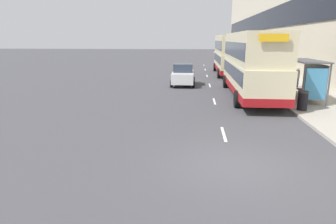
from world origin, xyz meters
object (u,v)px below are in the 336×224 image
(bus_shelter, at_px, (310,73))
(pedestrian_2, at_px, (320,84))
(pedestrian_3, at_px, (297,77))
(car_0, at_px, (183,75))
(pedestrian_at_shelter, at_px, (275,76))
(pedestrian_1, at_px, (281,80))
(double_decker_bus_ahead, at_px, (229,54))
(double_decker_bus_near, at_px, (251,63))
(litter_bin, at_px, (303,100))

(bus_shelter, distance_m, pedestrian_2, 1.88)
(pedestrian_2, bearing_deg, pedestrian_3, 92.00)
(bus_shelter, bearing_deg, car_0, 141.53)
(pedestrian_at_shelter, relative_size, pedestrian_3, 1.09)
(pedestrian_2, bearing_deg, bus_shelter, -134.47)
(pedestrian_1, bearing_deg, pedestrian_3, 49.06)
(double_decker_bus_ahead, distance_m, pedestrian_3, 10.66)
(car_0, xyz_separation_m, pedestrian_at_shelter, (7.34, -1.16, 0.12))
(double_decker_bus_near, distance_m, double_decker_bus_ahead, 13.22)
(pedestrian_at_shelter, distance_m, pedestrian_3, 1.76)
(car_0, bearing_deg, pedestrian_1, 155.78)
(double_decker_bus_ahead, height_order, pedestrian_1, double_decker_bus_ahead)
(pedestrian_1, xyz_separation_m, pedestrian_2, (1.96, -1.95, -0.02))
(pedestrian_2, bearing_deg, litter_bin, -120.76)
(car_0, height_order, pedestrian_3, car_0)
(pedestrian_at_shelter, distance_m, pedestrian_1, 2.11)
(pedestrian_at_shelter, bearing_deg, double_decker_bus_near, -125.26)
(car_0, bearing_deg, double_decker_bus_near, 134.92)
(double_decker_bus_near, height_order, pedestrian_3, double_decker_bus_near)
(pedestrian_at_shelter, height_order, pedestrian_1, pedestrian_at_shelter)
(double_decker_bus_near, xyz_separation_m, litter_bin, (2.08, -4.45, -1.62))
(litter_bin, bearing_deg, pedestrian_3, 74.43)
(litter_bin, bearing_deg, pedestrian_1, 85.88)
(double_decker_bus_near, distance_m, pedestrian_3, 5.78)
(double_decker_bus_near, xyz_separation_m, pedestrian_2, (4.46, -0.44, -1.28))
(pedestrian_2, bearing_deg, double_decker_bus_ahead, 108.36)
(pedestrian_1, relative_size, litter_bin, 1.64)
(bus_shelter, distance_m, pedestrian_3, 5.41)
(bus_shelter, relative_size, double_decker_bus_ahead, 0.39)
(pedestrian_1, xyz_separation_m, litter_bin, (-0.43, -5.96, -0.35))
(bus_shelter, distance_m, double_decker_bus_near, 3.70)
(double_decker_bus_near, xyz_separation_m, pedestrian_at_shelter, (2.56, 3.62, -1.27))
(bus_shelter, xyz_separation_m, litter_bin, (-1.22, -2.82, -1.21))
(pedestrian_at_shelter, bearing_deg, bus_shelter, -82.03)
(car_0, relative_size, pedestrian_3, 2.43)
(double_decker_bus_ahead, relative_size, pedestrian_2, 6.41)
(litter_bin, bearing_deg, double_decker_bus_ahead, 96.93)
(car_0, distance_m, pedestrian_1, 7.98)
(pedestrian_1, height_order, pedestrian_2, pedestrian_1)
(car_0, distance_m, pedestrian_2, 10.61)
(car_0, bearing_deg, pedestrian_3, 172.60)
(litter_bin, bearing_deg, car_0, 126.56)
(pedestrian_1, bearing_deg, car_0, 155.78)
(bus_shelter, distance_m, pedestrian_1, 3.35)
(car_0, distance_m, pedestrian_at_shelter, 7.43)
(double_decker_bus_near, bearing_deg, double_decker_bus_ahead, 90.32)
(bus_shelter, xyz_separation_m, pedestrian_3, (1.02, 5.23, -0.93))
(double_decker_bus_ahead, height_order, car_0, double_decker_bus_ahead)
(double_decker_bus_near, bearing_deg, pedestrian_1, 31.15)
(bus_shelter, xyz_separation_m, car_0, (-8.07, 6.41, -0.98))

